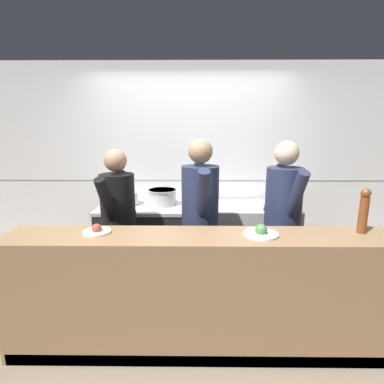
% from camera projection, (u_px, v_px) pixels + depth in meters
% --- Properties ---
extents(ground_plane, '(14.00, 14.00, 0.00)m').
position_uv_depth(ground_plane, '(188.00, 328.00, 2.78)').
color(ground_plane, '#7F705B').
extents(wall_back_tiled, '(8.00, 0.06, 2.60)m').
position_uv_depth(wall_back_tiled, '(190.00, 168.00, 3.85)').
color(wall_back_tiled, white).
rests_on(wall_back_tiled, ground_plane).
extents(oven_range, '(1.05, 0.71, 0.92)m').
position_uv_depth(oven_range, '(145.00, 241.00, 3.65)').
color(oven_range, '#232326').
rests_on(oven_range, ground_plane).
extents(prep_counter, '(1.22, 0.65, 0.91)m').
position_uv_depth(prep_counter, '(242.00, 242.00, 3.63)').
color(prep_counter, '#B7BABF').
rests_on(prep_counter, ground_plane).
extents(pass_counter, '(3.08, 0.45, 1.00)m').
position_uv_depth(pass_counter, '(199.00, 294.00, 2.43)').
color(pass_counter, '#93704C').
rests_on(pass_counter, ground_plane).
extents(stock_pot, '(0.35, 0.35, 0.15)m').
position_uv_depth(stock_pot, '(124.00, 198.00, 3.56)').
color(stock_pot, '#B7BABF').
rests_on(stock_pot, oven_range).
extents(sauce_pot, '(0.34, 0.34, 0.18)m').
position_uv_depth(sauce_pot, '(162.00, 197.00, 3.55)').
color(sauce_pot, beige).
rests_on(sauce_pot, oven_range).
extents(mixing_bowl_steel, '(0.24, 0.24, 0.09)m').
position_uv_depth(mixing_bowl_steel, '(258.00, 201.00, 3.54)').
color(mixing_bowl_steel, '#B7BABF').
rests_on(mixing_bowl_steel, prep_counter).
extents(chefs_knife, '(0.35, 0.13, 0.02)m').
position_uv_depth(chefs_knife, '(218.00, 208.00, 3.39)').
color(chefs_knife, '#B7BABF').
rests_on(chefs_knife, prep_counter).
extents(plated_dish_main, '(0.22, 0.22, 0.08)m').
position_uv_depth(plated_dish_main, '(97.00, 231.00, 2.37)').
color(plated_dish_main, white).
rests_on(plated_dish_main, pass_counter).
extents(plated_dish_appetiser, '(0.27, 0.27, 0.09)m').
position_uv_depth(plated_dish_appetiser, '(261.00, 232.00, 2.32)').
color(plated_dish_appetiser, white).
rests_on(plated_dish_appetiser, pass_counter).
extents(pepper_mill, '(0.08, 0.08, 0.36)m').
position_uv_depth(pepper_mill, '(364.00, 210.00, 2.34)').
color(pepper_mill, brown).
rests_on(pepper_mill, pass_counter).
extents(chef_head_cook, '(0.39, 0.71, 1.63)m').
position_uv_depth(chef_head_cook, '(119.00, 223.00, 2.93)').
color(chef_head_cook, black).
rests_on(chef_head_cook, ground_plane).
extents(chef_sous, '(0.38, 0.75, 1.72)m').
position_uv_depth(chef_sous, '(200.00, 219.00, 2.87)').
color(chef_sous, black).
rests_on(chef_sous, ground_plane).
extents(chef_line, '(0.41, 0.74, 1.70)m').
position_uv_depth(chef_line, '(282.00, 220.00, 2.90)').
color(chef_line, black).
rests_on(chef_line, ground_plane).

